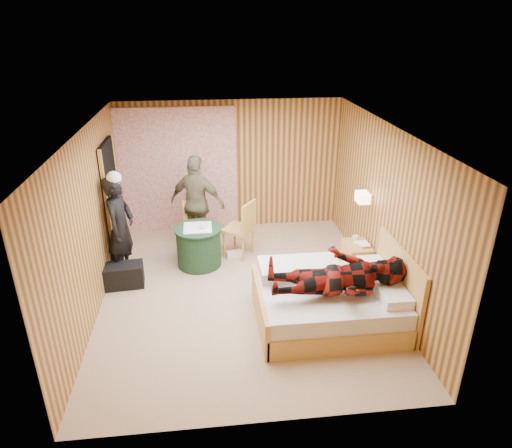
{
  "coord_description": "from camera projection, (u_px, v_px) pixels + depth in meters",
  "views": [
    {
      "loc": [
        -0.48,
        -5.94,
        3.82
      ],
      "look_at": [
        0.22,
        0.19,
        1.05
      ],
      "focal_mm": 32.0,
      "sensor_mm": 36.0,
      "label": 1
    }
  ],
  "objects": [
    {
      "name": "chair_near",
      "position": [
        243.0,
        225.0,
        7.84
      ],
      "size": [
        0.64,
        0.64,
        1.02
      ],
      "rotation": [
        0.0,
        0.0,
        -2.17
      ],
      "color": "#E9B25F",
      "rests_on": "floor"
    },
    {
      "name": "sneaker_right",
      "position": [
        234.0,
        254.0,
        8.0
      ],
      "size": [
        0.28,
        0.17,
        0.12
      ],
      "primitive_type": "cube",
      "rotation": [
        0.0,
        0.0,
        0.23
      ],
      "color": "white",
      "rests_on": "floor"
    },
    {
      "name": "man_at_table",
      "position": [
        197.0,
        203.0,
        8.03
      ],
      "size": [
        1.09,
        0.78,
        1.72
      ],
      "primitive_type": "imported",
      "rotation": [
        0.0,
        0.0,
        2.74
      ],
      "color": "brown",
      "rests_on": "floor"
    },
    {
      "name": "wall_left",
      "position": [
        90.0,
        224.0,
        6.27
      ],
      "size": [
        0.02,
        5.0,
        2.5
      ],
      "primitive_type": "cube",
      "color": "tan",
      "rests_on": "floor"
    },
    {
      "name": "man_on_bed",
      "position": [
        340.0,
        267.0,
        5.78
      ],
      "size": [
        0.86,
        0.67,
        1.77
      ],
      "primitive_type": "imported",
      "rotation": [
        0.0,
        1.57,
        0.0
      ],
      "color": "maroon",
      "rests_on": "bed"
    },
    {
      "name": "chair_far",
      "position": [
        196.0,
        221.0,
        8.13
      ],
      "size": [
        0.56,
        0.56,
        0.93
      ],
      "rotation": [
        0.0,
        0.0,
        0.43
      ],
      "color": "#E9B25F",
      "rests_on": "floor"
    },
    {
      "name": "sneaker_left",
      "position": [
        200.0,
        254.0,
        7.98
      ],
      "size": [
        0.3,
        0.13,
        0.13
      ],
      "primitive_type": "cube",
      "rotation": [
        0.0,
        0.0,
        -0.02
      ],
      "color": "white",
      "rests_on": "floor"
    },
    {
      "name": "duffel_bag",
      "position": [
        122.0,
        276.0,
        7.09
      ],
      "size": [
        0.67,
        0.4,
        0.37
      ],
      "primitive_type": "cube",
      "rotation": [
        0.0,
        0.0,
        0.09
      ],
      "color": "black",
      "rests_on": "floor"
    },
    {
      "name": "round_table",
      "position": [
        199.0,
        246.0,
        7.64
      ],
      "size": [
        0.79,
        0.79,
        0.7
      ],
      "color": "#1F4428",
      "rests_on": "floor"
    },
    {
      "name": "curtain",
      "position": [
        178.0,
        171.0,
        8.61
      ],
      "size": [
        2.2,
        0.08,
        2.4
      ],
      "primitive_type": "cube",
      "color": "#F0E0D0",
      "rests_on": "floor"
    },
    {
      "name": "cup_table",
      "position": [
        204.0,
        226.0,
        7.44
      ],
      "size": [
        0.13,
        0.13,
        0.1
      ],
      "primitive_type": "imported",
      "rotation": [
        0.0,
        0.0,
        -0.04
      ],
      "color": "white",
      "rests_on": "round_table"
    },
    {
      "name": "wall_back",
      "position": [
        231.0,
        166.0,
        8.75
      ],
      "size": [
        4.2,
        0.02,
        2.5
      ],
      "primitive_type": "cube",
      "color": "tan",
      "rests_on": "floor"
    },
    {
      "name": "cup_nightstand",
      "position": [
        355.0,
        238.0,
        7.4
      ],
      "size": [
        0.1,
        0.1,
        0.09
      ],
      "primitive_type": "imported",
      "rotation": [
        0.0,
        0.0,
        -0.03
      ],
      "color": "white",
      "rests_on": "nightstand"
    },
    {
      "name": "woman_standing",
      "position": [
        120.0,
        228.0,
        7.12
      ],
      "size": [
        0.55,
        0.7,
        1.69
      ],
      "primitive_type": "imported",
      "rotation": [
        0.0,
        0.0,
        1.31
      ],
      "color": "black",
      "rests_on": "floor"
    },
    {
      "name": "bed",
      "position": [
        330.0,
        301.0,
        6.25
      ],
      "size": [
        1.96,
        1.51,
        1.04
      ],
      "color": "#E9B25F",
      "rests_on": "floor"
    },
    {
      "name": "wall_right",
      "position": [
        384.0,
        211.0,
        6.71
      ],
      "size": [
        0.02,
        5.0,
        2.5
      ],
      "primitive_type": "cube",
      "color": "tan",
      "rests_on": "floor"
    },
    {
      "name": "ceiling",
      "position": [
        241.0,
        130.0,
        5.98
      ],
      "size": [
        4.2,
        5.0,
        0.01
      ],
      "primitive_type": "cube",
      "color": "white",
      "rests_on": "wall_back"
    },
    {
      "name": "floor",
      "position": [
        243.0,
        292.0,
        7.0
      ],
      "size": [
        4.2,
        5.0,
        0.01
      ],
      "primitive_type": "cube",
      "color": "tan",
      "rests_on": "ground"
    },
    {
      "name": "wall_lamp",
      "position": [
        363.0,
        197.0,
        7.08
      ],
      "size": [
        0.26,
        0.24,
        0.16
      ],
      "color": "gold",
      "rests_on": "wall_right"
    },
    {
      "name": "book_lower",
      "position": [
        359.0,
        245.0,
        7.25
      ],
      "size": [
        0.26,
        0.28,
        0.02
      ],
      "primitive_type": "imported",
      "rotation": [
        0.0,
        0.0,
        0.56
      ],
      "color": "white",
      "rests_on": "nightstand"
    },
    {
      "name": "nightstand",
      "position": [
        356.0,
        258.0,
        7.4
      ],
      "size": [
        0.41,
        0.55,
        0.53
      ],
      "color": "#E9B25F",
      "rests_on": "floor"
    },
    {
      "name": "book_upper",
      "position": [
        359.0,
        244.0,
        7.24
      ],
      "size": [
        0.16,
        0.22,
        0.02
      ],
      "primitive_type": "imported",
      "rotation": [
        0.0,
        0.0,
        0.0
      ],
      "color": "white",
      "rests_on": "nightstand"
    },
    {
      "name": "doorway",
      "position": [
        113.0,
        202.0,
        7.64
      ],
      "size": [
        0.06,
        0.9,
        2.05
      ],
      "primitive_type": "cube",
      "color": "black",
      "rests_on": "floor"
    }
  ]
}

